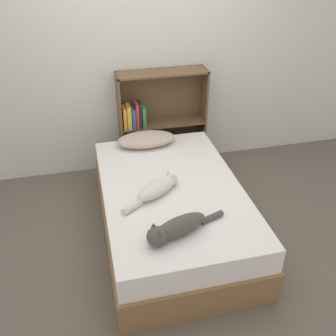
{
  "coord_description": "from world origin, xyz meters",
  "views": [
    {
      "loc": [
        -0.63,
        -2.51,
        2.38
      ],
      "look_at": [
        0.0,
        0.14,
        0.62
      ],
      "focal_mm": 40.0,
      "sensor_mm": 36.0,
      "label": 1
    }
  ],
  "objects_px": {
    "cat_light": "(158,188)",
    "bookshelf": "(158,120)",
    "bed": "(172,211)",
    "cat_dark": "(175,229)",
    "pillow": "(146,139)"
  },
  "relations": [
    {
      "from": "bed",
      "to": "cat_dark",
      "type": "relative_size",
      "value": 3.0
    },
    {
      "from": "cat_light",
      "to": "bookshelf",
      "type": "bearing_deg",
      "value": 43.96
    },
    {
      "from": "pillow",
      "to": "cat_light",
      "type": "height_order",
      "value": "cat_light"
    },
    {
      "from": "bed",
      "to": "bookshelf",
      "type": "distance_m",
      "value": 1.22
    },
    {
      "from": "cat_light",
      "to": "cat_dark",
      "type": "xyz_separation_m",
      "value": [
        0.01,
        -0.53,
        0.02
      ]
    },
    {
      "from": "pillow",
      "to": "bookshelf",
      "type": "relative_size",
      "value": 0.51
    },
    {
      "from": "pillow",
      "to": "bookshelf",
      "type": "bearing_deg",
      "value": 62.98
    },
    {
      "from": "bed",
      "to": "cat_light",
      "type": "relative_size",
      "value": 3.54
    },
    {
      "from": "cat_dark",
      "to": "bookshelf",
      "type": "relative_size",
      "value": 0.55
    },
    {
      "from": "pillow",
      "to": "cat_dark",
      "type": "relative_size",
      "value": 0.93
    },
    {
      "from": "cat_light",
      "to": "bookshelf",
      "type": "xyz_separation_m",
      "value": [
        0.26,
        1.23,
        0.01
      ]
    },
    {
      "from": "pillow",
      "to": "cat_dark",
      "type": "bearing_deg",
      "value": -91.93
    },
    {
      "from": "pillow",
      "to": "cat_light",
      "type": "distance_m",
      "value": 0.83
    },
    {
      "from": "cat_dark",
      "to": "bookshelf",
      "type": "height_order",
      "value": "bookshelf"
    },
    {
      "from": "cat_light",
      "to": "bookshelf",
      "type": "relative_size",
      "value": 0.47
    }
  ]
}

